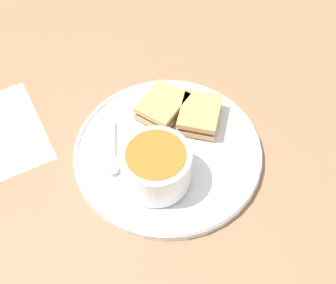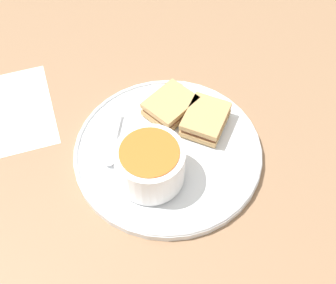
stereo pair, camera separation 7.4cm
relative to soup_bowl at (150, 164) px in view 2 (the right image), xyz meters
The scene contains 6 objects.
ground_plane 0.08m from the soup_bowl, 118.63° to the left, with size 2.40×2.40×0.00m, color #8E6B4C.
plate 0.07m from the soup_bowl, 118.63° to the left, with size 0.31×0.31×0.02m.
soup_bowl is the anchor object (origin of this frame).
spoon 0.08m from the soup_bowl, 155.64° to the right, with size 0.09×0.08×0.01m.
sandwich_half_near 0.14m from the soup_bowl, 104.80° to the left, with size 0.10×0.10×0.03m.
sandwich_half_far 0.14m from the soup_bowl, 132.83° to the left, with size 0.08×0.09×0.03m.
Camera 2 is at (0.36, -0.24, 0.64)m, focal length 50.00 mm.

